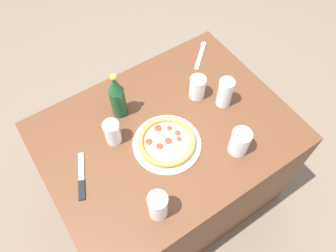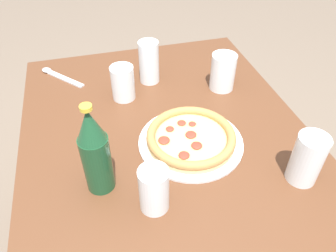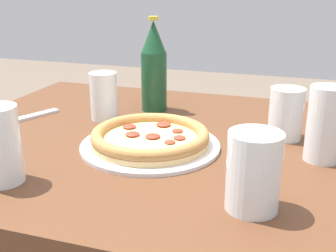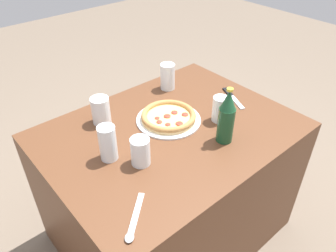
{
  "view_description": "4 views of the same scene",
  "coord_description": "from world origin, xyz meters",
  "views": [
    {
      "loc": [
        0.42,
        0.64,
        1.93
      ],
      "look_at": [
        -0.01,
        0.0,
        0.74
      ],
      "focal_mm": 35.0,
      "sensor_mm": 36.0,
      "label": 1
    },
    {
      "loc": [
        0.66,
        -0.18,
        1.35
      ],
      "look_at": [
        0.02,
        -0.0,
        0.77
      ],
      "focal_mm": 35.0,
      "sensor_mm": 36.0,
      "label": 2
    },
    {
      "loc": [
        -0.25,
        0.83,
        1.04
      ],
      "look_at": [
        0.01,
        0.02,
        0.74
      ],
      "focal_mm": 45.0,
      "sensor_mm": 36.0,
      "label": 3
    },
    {
      "loc": [
        -0.76,
        -0.87,
        1.56
      ],
      "look_at": [
        -0.02,
        -0.01,
        0.74
      ],
      "focal_mm": 35.0,
      "sensor_mm": 36.0,
      "label": 4
    }
  ],
  "objects": [
    {
      "name": "ground_plane",
      "position": [
        0.0,
        0.0,
        0.0
      ],
      "size": [
        8.0,
        8.0,
        0.0
      ],
      "primitive_type": "plane",
      "color": "#6B5B4C"
    },
    {
      "name": "table",
      "position": [
        0.0,
        0.0,
        0.35
      ],
      "size": [
        1.09,
        0.82,
        0.7
      ],
      "color": "#56331E",
      "rests_on": "ground_plane"
    },
    {
      "name": "pizza_veggie",
      "position": [
        0.04,
        0.06,
        0.72
      ],
      "size": [
        0.29,
        0.29,
        0.04
      ],
      "color": "silver",
      "rests_on": "table"
    },
    {
      "name": "glass_iced_tea",
      "position": [
        -0.3,
        0.01,
        0.77
      ],
      "size": [
        0.07,
        0.07,
        0.15
      ],
      "color": "white",
      "rests_on": "table"
    },
    {
      "name": "glass_cola",
      "position": [
        0.21,
        -0.09,
        0.76
      ],
      "size": [
        0.07,
        0.07,
        0.12
      ],
      "color": "white",
      "rests_on": "table"
    },
    {
      "name": "glass_lemonade",
      "position": [
        -0.2,
        0.24,
        0.76
      ],
      "size": [
        0.08,
        0.08,
        0.12
      ],
      "color": "white",
      "rests_on": "table"
    },
    {
      "name": "glass_water",
      "position": [
        0.23,
        0.29,
        0.77
      ],
      "size": [
        0.08,
        0.08,
        0.14
      ],
      "color": "white",
      "rests_on": "table"
    },
    {
      "name": "glass_mango_juice",
      "position": [
        -0.23,
        -0.09,
        0.75
      ],
      "size": [
        0.08,
        0.08,
        0.11
      ],
      "color": "white",
      "rests_on": "table"
    },
    {
      "name": "beer_bottle",
      "position": [
        0.12,
        -0.2,
        0.82
      ],
      "size": [
        0.07,
        0.07,
        0.25
      ],
      "color": "#194728",
      "rests_on": "table"
    },
    {
      "name": "knife",
      "position": [
        0.41,
        -0.0,
        0.71
      ],
      "size": [
        0.11,
        0.2,
        0.01
      ],
      "color": "black",
      "rests_on": "table"
    },
    {
      "name": "spoon",
      "position": [
        -0.42,
        -0.3,
        0.71
      ],
      "size": [
        0.17,
        0.15,
        0.01
      ],
      "color": "silver",
      "rests_on": "table"
    }
  ]
}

